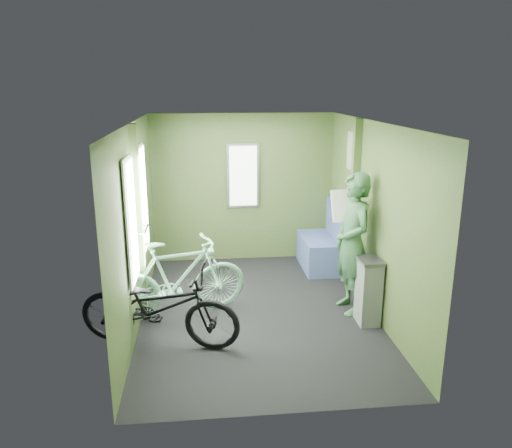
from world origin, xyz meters
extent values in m
plane|color=black|center=(0.00, 0.00, 0.00)|extent=(4.00, 4.00, 0.00)
cube|color=silver|center=(0.00, 0.00, 2.30)|extent=(2.80, 4.00, 0.02)
cube|color=#3E5326|center=(0.00, 2.00, 1.15)|extent=(2.80, 0.02, 2.30)
cube|color=#3E5326|center=(0.00, -2.00, 1.15)|extent=(2.80, 0.02, 2.30)
cube|color=#3E5326|center=(-1.40, 0.00, 1.15)|extent=(0.02, 4.00, 2.30)
cube|color=#3E5326|center=(1.40, 0.00, 1.15)|extent=(0.02, 4.00, 2.30)
cube|color=#3E5326|center=(-1.36, 0.00, 1.15)|extent=(0.08, 0.12, 2.30)
cube|color=silver|center=(-1.35, -0.55, 1.35)|extent=(0.02, 0.56, 1.34)
cube|color=silver|center=(-1.35, 0.55, 1.35)|extent=(0.02, 0.56, 1.34)
cube|color=white|center=(-1.34, -0.55, 1.88)|extent=(0.00, 0.12, 0.12)
cube|color=white|center=(-1.34, 0.55, 1.88)|extent=(0.00, 0.12, 0.12)
cylinder|color=silver|center=(-1.29, 0.00, 1.10)|extent=(0.03, 0.40, 0.03)
cube|color=#3E5326|center=(1.35, 0.60, 1.15)|extent=(0.10, 0.10, 2.30)
cube|color=white|center=(1.38, 0.90, 1.85)|extent=(0.02, 0.40, 0.50)
cube|color=silver|center=(0.00, 1.96, 1.35)|extent=(0.50, 0.02, 1.00)
imported|color=black|center=(-1.12, -0.72, 0.00)|extent=(1.87, 1.14, 0.98)
imported|color=#84C4A1|center=(-0.95, -0.07, 0.00)|extent=(1.81, 1.09, 1.09)
imported|color=#325C37|center=(1.15, -0.06, 0.87)|extent=(0.49, 0.68, 1.73)
cube|color=silver|center=(1.11, 0.23, 1.27)|extent=(0.34, 0.18, 0.39)
cube|color=slate|center=(1.26, -0.41, 0.39)|extent=(0.23, 0.32, 0.79)
cube|color=navy|center=(1.12, 1.45, 0.24)|extent=(0.53, 0.96, 0.48)
cube|color=navy|center=(1.35, 1.45, 0.74)|extent=(0.07, 0.96, 0.53)
camera|label=1|loc=(-0.61, -5.61, 2.71)|focal=35.00mm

